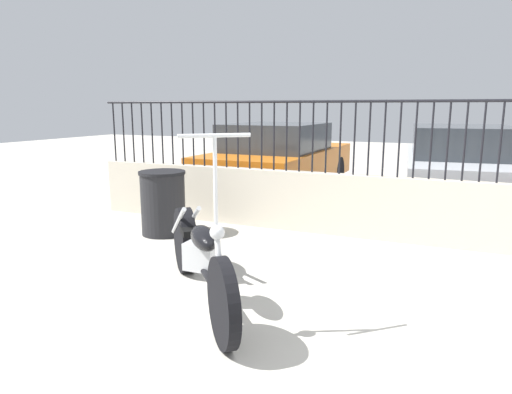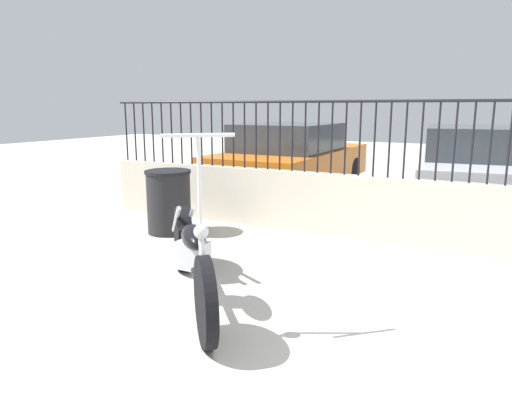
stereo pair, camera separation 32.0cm
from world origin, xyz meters
TOP-DOWN VIEW (x-y plane):
  - ground_plane at (0.00, 0.00)m, footprint 40.00×40.00m
  - low_wall at (0.00, 3.02)m, footprint 10.42×0.18m
  - fence_railing at (-0.00, 3.02)m, footprint 10.42×0.04m
  - motorcycle_black at (-2.07, 0.48)m, footprint 1.66×1.84m
  - trash_bin at (-3.57, 2.10)m, footprint 0.62×0.62m
  - car_orange at (-3.20, 5.53)m, footprint 1.90×4.28m
  - car_silver at (0.07, 5.68)m, footprint 2.13×4.54m

SIDE VIEW (x-z plane):
  - ground_plane at x=0.00m, z-range 0.00..0.00m
  - motorcycle_black at x=-2.07m, z-range -0.36..1.17m
  - low_wall at x=0.00m, z-range 0.00..0.83m
  - trash_bin at x=-3.57m, z-range 0.00..0.86m
  - car_orange at x=-3.20m, z-range 0.00..1.39m
  - car_silver at x=0.07m, z-range 0.00..1.40m
  - fence_railing at x=0.00m, z-range 0.97..1.93m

